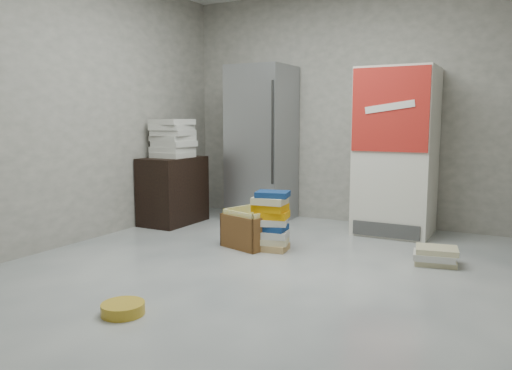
{
  "coord_description": "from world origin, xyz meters",
  "views": [
    {
      "loc": [
        1.97,
        -3.38,
        1.25
      ],
      "look_at": [
        -0.22,
        0.7,
        0.64
      ],
      "focal_mm": 35.0,
      "sensor_mm": 36.0,
      "label": 1
    }
  ],
  "objects_px": {
    "steel_fridge": "(262,144)",
    "cardboard_box": "(253,231)",
    "coke_cooler": "(396,152)",
    "wood_shelf": "(173,190)",
    "phonebook_stack_main": "(271,221)"
  },
  "relations": [
    {
      "from": "steel_fridge",
      "to": "cardboard_box",
      "type": "distance_m",
      "value": 1.58
    },
    {
      "from": "coke_cooler",
      "to": "wood_shelf",
      "type": "xyz_separation_m",
      "value": [
        -2.48,
        -0.72,
        -0.5
      ]
    },
    {
      "from": "cardboard_box",
      "to": "phonebook_stack_main",
      "type": "bearing_deg",
      "value": 5.36
    },
    {
      "from": "coke_cooler",
      "to": "wood_shelf",
      "type": "relative_size",
      "value": 2.25
    },
    {
      "from": "coke_cooler",
      "to": "cardboard_box",
      "type": "xyz_separation_m",
      "value": [
        -1.1,
        -1.24,
        -0.75
      ]
    },
    {
      "from": "cardboard_box",
      "to": "steel_fridge",
      "type": "bearing_deg",
      "value": 130.52
    },
    {
      "from": "steel_fridge",
      "to": "coke_cooler",
      "type": "relative_size",
      "value": 1.06
    },
    {
      "from": "steel_fridge",
      "to": "cardboard_box",
      "type": "bearing_deg",
      "value": -66.24
    },
    {
      "from": "wood_shelf",
      "to": "phonebook_stack_main",
      "type": "xyz_separation_m",
      "value": [
        1.61,
        -0.57,
        -0.11
      ]
    },
    {
      "from": "wood_shelf",
      "to": "phonebook_stack_main",
      "type": "bearing_deg",
      "value": -19.39
    },
    {
      "from": "steel_fridge",
      "to": "phonebook_stack_main",
      "type": "relative_size",
      "value": 3.33
    },
    {
      "from": "wood_shelf",
      "to": "cardboard_box",
      "type": "distance_m",
      "value": 1.5
    },
    {
      "from": "wood_shelf",
      "to": "coke_cooler",
      "type": "bearing_deg",
      "value": 16.28
    },
    {
      "from": "coke_cooler",
      "to": "wood_shelf",
      "type": "distance_m",
      "value": 2.63
    },
    {
      "from": "steel_fridge",
      "to": "wood_shelf",
      "type": "xyz_separation_m",
      "value": [
        -0.83,
        -0.73,
        -0.55
      ]
    }
  ]
}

